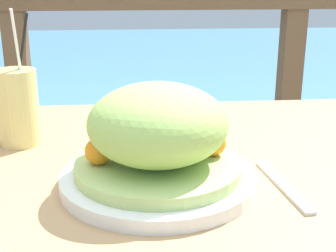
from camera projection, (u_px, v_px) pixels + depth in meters
patio_table at (193, 226)px, 0.77m from camera, size 1.28×0.87×0.76m
railing_fence at (158, 72)px, 1.57m from camera, size 2.80×0.08×1.04m
sea_backdrop at (139, 77)px, 4.10m from camera, size 12.00×4.00×0.38m
salad_plate at (158, 142)px, 0.69m from camera, size 0.29×0.29×0.16m
drink_glass at (18, 107)px, 0.86m from camera, size 0.08×0.08×0.25m
fork at (283, 185)px, 0.70m from camera, size 0.03×0.18×0.00m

